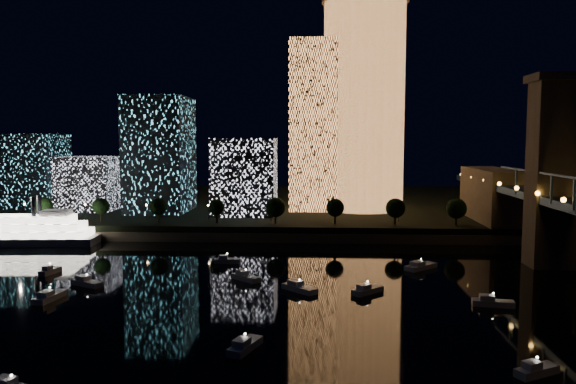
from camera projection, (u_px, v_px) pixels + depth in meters
The scene contains 10 objects.
ground at pixel (294, 325), 101.46m from camera, with size 520.00×520.00×0.00m, color black.
far_bank at pixel (309, 206), 260.27m from camera, with size 420.00×160.00×5.00m, color black.
seawall at pixel (305, 237), 182.83m from camera, with size 420.00×6.00×3.00m, color #6B5E4C.
tower_cylindrical at pixel (364, 105), 224.02m from camera, with size 34.00×34.00×83.56m.
tower_rectangular at pixel (316, 126), 224.56m from camera, with size 21.01×21.01×66.86m, color #FF9D51.
midrise_blocks at pixel (135, 166), 222.79m from camera, with size 114.20×42.42×44.68m.
riverboat at pixel (11, 232), 178.10m from camera, with size 53.61×14.45×15.97m.
motorboats at pixel (232, 298), 115.59m from camera, with size 107.73×82.59×2.78m.
esplanade_trees at pixel (233, 207), 189.23m from camera, with size 166.44×6.78×8.89m.
street_lamps at pixel (208, 209), 195.85m from camera, with size 132.70×0.70×5.65m.
Camera 1 is at (4.21, -98.63, 33.59)m, focal length 35.00 mm.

